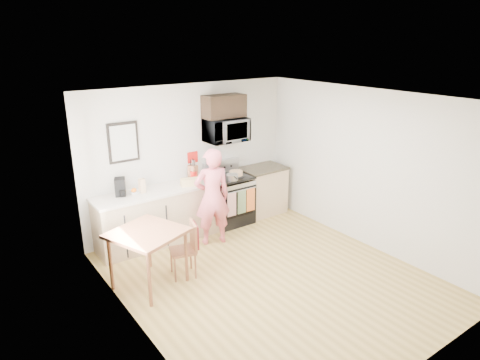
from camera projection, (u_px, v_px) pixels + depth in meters
floor at (270, 277)px, 6.26m from camera, size 4.60×4.60×0.00m
back_wall at (190, 158)px, 7.62m from camera, size 4.00×0.04×2.60m
front_wall at (427, 262)px, 4.08m from camera, size 4.00×0.04×2.60m
left_wall at (134, 231)px, 4.75m from camera, size 0.04×4.60×2.60m
right_wall at (367, 169)px, 6.96m from camera, size 0.04×4.60×2.60m
ceiling at (275, 98)px, 5.44m from camera, size 4.00×4.60×0.04m
window at (110, 189)px, 5.30m from camera, size 0.06×1.40×1.50m
cabinet_left at (159, 217)px, 7.22m from camera, size 2.10×0.60×0.90m
countertop_left at (157, 191)px, 7.07m from camera, size 2.14×0.64×0.04m
cabinet_right at (262, 191)px, 8.45m from camera, size 0.84×0.60×0.90m
countertop_right at (263, 168)px, 8.30m from camera, size 0.88×0.64×0.04m
range at (230, 201)px, 8.00m from camera, size 0.76×0.70×1.16m
microwave at (226, 130)px, 7.66m from camera, size 0.76×0.51×0.42m
upper_cabinet at (224, 106)px, 7.56m from camera, size 0.76×0.35×0.40m
wall_art at (123, 142)px, 6.80m from camera, size 0.50×0.04×0.65m
wall_trivet at (193, 157)px, 7.64m from camera, size 0.20×0.02×0.20m
person at (212, 197)px, 7.08m from camera, size 0.69×0.54×1.66m
dining_table at (147, 238)px, 5.84m from camera, size 1.00×1.00×0.83m
chair at (190, 241)px, 6.19m from camera, size 0.47×0.44×0.83m
knife_block at (193, 172)px, 7.61m from camera, size 0.16×0.18×0.24m
utensil_crock at (193, 172)px, 7.56m from camera, size 0.12×0.12×0.36m
fruit_bowl at (135, 191)px, 6.91m from camera, size 0.25×0.25×0.09m
milk_carton at (142, 186)px, 6.92m from camera, size 0.09×0.09×0.24m
coffee_maker at (120, 188)px, 6.78m from camera, size 0.22×0.26×0.29m
bread_bag at (191, 182)px, 7.27m from camera, size 0.36×0.26×0.12m
cake at (236, 174)px, 7.80m from camera, size 0.30×0.30×0.10m
kettle at (213, 172)px, 7.75m from camera, size 0.19×0.19×0.24m
pot at (232, 177)px, 7.60m from camera, size 0.21×0.34×0.10m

